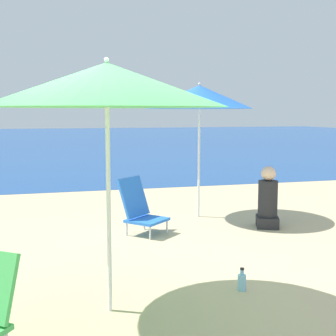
# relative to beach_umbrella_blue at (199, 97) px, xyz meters

# --- Properties ---
(ground_plane) EXTENTS (60.00, 60.00, 0.00)m
(ground_plane) POSITION_rel_beach_umbrella_blue_xyz_m (-1.60, -2.95, -1.90)
(ground_plane) COLOR #C6B284
(sea_water) EXTENTS (60.00, 40.00, 0.01)m
(sea_water) POSITION_rel_beach_umbrella_blue_xyz_m (-1.60, 22.92, -1.90)
(sea_water) COLOR #19478C
(sea_water) RESTS_ON ground
(beach_umbrella_blue) EXTENTS (1.67, 1.67, 2.12)m
(beach_umbrella_blue) POSITION_rel_beach_umbrella_blue_xyz_m (0.00, 0.00, 0.00)
(beach_umbrella_blue) COLOR white
(beach_umbrella_blue) RESTS_ON ground
(beach_umbrella_green) EXTENTS (1.95, 1.95, 2.10)m
(beach_umbrella_green) POSITION_rel_beach_umbrella_blue_xyz_m (-1.89, -3.19, -0.02)
(beach_umbrella_green) COLOR white
(beach_umbrella_green) RESTS_ON ground
(beach_chair_blue) EXTENTS (0.73, 0.74, 0.77)m
(beach_chair_blue) POSITION_rel_beach_umbrella_blue_xyz_m (-1.12, -0.76, -1.54)
(beach_chair_blue) COLOR silver
(beach_chair_blue) RESTS_ON ground
(person_seated_near) EXTENTS (0.42, 0.45, 0.89)m
(person_seated_near) POSITION_rel_beach_umbrella_blue_xyz_m (0.74, -0.92, -1.52)
(person_seated_near) COLOR #262628
(person_seated_near) RESTS_ON ground
(water_bottle) EXTENTS (0.08, 0.08, 0.22)m
(water_bottle) POSITION_rel_beach_umbrella_blue_xyz_m (-0.64, -3.08, -1.82)
(water_bottle) COLOR #8CCCEA
(water_bottle) RESTS_ON ground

